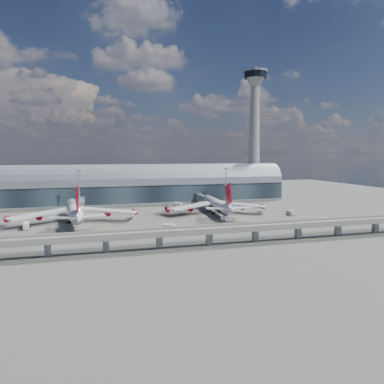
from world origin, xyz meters
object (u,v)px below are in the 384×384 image
object	(u,v)px
control_tower	(254,133)
service_truck_3	(290,213)
service_truck_5	(178,205)
service_truck_2	(228,219)
cargo_train_2	(325,219)
floodlight_mast_left	(79,188)
service_truck_1	(168,228)
airliner_right	(217,205)
floodlight_mast_right	(226,185)
cargo_train_1	(185,230)
service_truck_0	(26,226)
service_truck_4	(179,208)
cargo_train_0	(155,230)
airliner_left	(74,211)

from	to	relation	value
control_tower	service_truck_3	world-z (taller)	control_tower
service_truck_5	service_truck_2	bearing A→B (deg)	-108.19
cargo_train_2	floodlight_mast_left	bearing A→B (deg)	64.62
floodlight_mast_left	service_truck_1	world-z (taller)	floodlight_mast_left
control_tower	airliner_right	xyz separation A→B (m)	(-56.20, -67.76, -46.27)
floodlight_mast_right	cargo_train_1	world-z (taller)	floodlight_mast_right
cargo_train_2	service_truck_0	bearing A→B (deg)	88.52
service_truck_3	service_truck_4	xyz separation A→B (m)	(-58.41, 34.03, 0.10)
service_truck_0	service_truck_1	bearing A→B (deg)	-25.41
cargo_train_1	cargo_train_0	bearing A→B (deg)	54.21
service_truck_3	service_truck_4	size ratio (longest dim) A/B	1.00
cargo_train_0	service_truck_4	bearing A→B (deg)	-6.16
floodlight_mast_left	airliner_right	xyz separation A→B (m)	(78.80, -39.76, -8.27)
floodlight_mast_left	airliner_left	world-z (taller)	floodlight_mast_left
cargo_train_0	cargo_train_1	world-z (taller)	cargo_train_0
service_truck_3	service_truck_5	distance (m)	74.07
cargo_train_0	service_truck_5	bearing A→B (deg)	-3.77
floodlight_mast_right	service_truck_1	xyz separation A→B (m)	(-59.90, -80.56, -12.02)
service_truck_0	service_truck_3	world-z (taller)	service_truck_0
floodlight_mast_right	service_truck_3	world-z (taller)	floodlight_mast_right
cargo_train_2	service_truck_4	bearing A→B (deg)	56.46
service_truck_1	cargo_train_2	xyz separation A→B (m)	(86.09, 2.02, -0.74)
service_truck_2	cargo_train_1	world-z (taller)	service_truck_2
cargo_train_2	control_tower	bearing A→B (deg)	1.79
cargo_train_1	cargo_train_2	xyz separation A→B (m)	(78.87, 5.59, -0.06)
cargo_train_2	airliner_left	bearing A→B (deg)	82.16
airliner_right	cargo_train_2	xyz separation A→B (m)	(47.40, -38.78, -4.50)
service_truck_1	service_truck_5	xyz separation A→B (m)	(23.08, 73.29, -0.08)
airliner_left	service_truck_2	world-z (taller)	airliner_left
floodlight_mast_left	service_truck_0	xyz separation A→B (m)	(-24.06, -57.44, -12.01)
service_truck_4	cargo_train_0	xyz separation A→B (m)	(-25.99, -58.00, -0.51)
service_truck_3	cargo_train_2	distance (m)	23.15
floodlight_mast_left	cargo_train_2	world-z (taller)	floodlight_mast_left
floodlight_mast_left	airliner_left	size ratio (longest dim) A/B	0.36
floodlight_mast_right	service_truck_3	bearing A→B (deg)	-72.18
service_truck_5	cargo_train_2	xyz separation A→B (m)	(63.01, -71.27, -0.66)
service_truck_5	service_truck_4	bearing A→B (deg)	-132.65
floodlight_mast_left	service_truck_5	distance (m)	64.74
airliner_right	service_truck_3	world-z (taller)	airliner_right
service_truck_1	service_truck_3	world-z (taller)	service_truck_1
service_truck_4	cargo_train_1	xyz separation A→B (m)	(-12.52, -61.37, -0.56)
floodlight_mast_left	floodlight_mast_right	size ratio (longest dim) A/B	1.00
control_tower	airliner_right	size ratio (longest dim) A/B	1.58
control_tower	airliner_right	distance (m)	99.45
airliner_right	service_truck_0	distance (m)	104.44
airliner_left	service_truck_2	xyz separation A→B (m)	(77.98, -19.33, -4.77)
airliner_left	service_truck_1	world-z (taller)	airliner_left
service_truck_2	airliner_right	bearing A→B (deg)	8.24
service_truck_2	cargo_train_2	size ratio (longest dim) A/B	1.51
floodlight_mast_right	service_truck_4	xyz separation A→B (m)	(-40.15, -22.76, -12.15)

